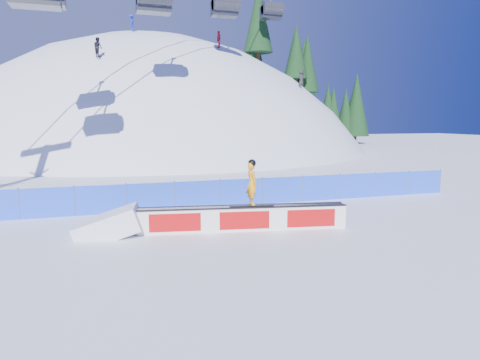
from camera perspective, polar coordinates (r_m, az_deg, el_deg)
name	(u,v)px	position (r m, az deg, el deg)	size (l,w,h in m)	color
ground	(281,230)	(15.17, 5.47, -6.63)	(160.00, 160.00, 0.00)	white
snow_hill	(155,284)	(59.90, -11.25, -13.40)	(64.00, 64.00, 64.00)	white
treeline	(311,73)	(63.08, 9.39, 13.91)	(22.00, 9.32, 21.72)	#302013
safety_fence	(241,192)	(19.16, 0.19, -1.63)	(22.05, 0.05, 1.30)	blue
rail_box	(244,218)	(14.95, 0.49, -5.11)	(7.26, 1.74, 0.87)	white
snow_ramp	(110,235)	(15.09, -16.99, -7.03)	(2.08, 1.39, 0.78)	white
snowboarder	(252,183)	(14.76, 1.60, -0.39)	(1.57, 0.57, 1.62)	black
distant_skiers	(181,44)	(45.11, -7.85, 17.50)	(21.71, 9.86, 7.31)	black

